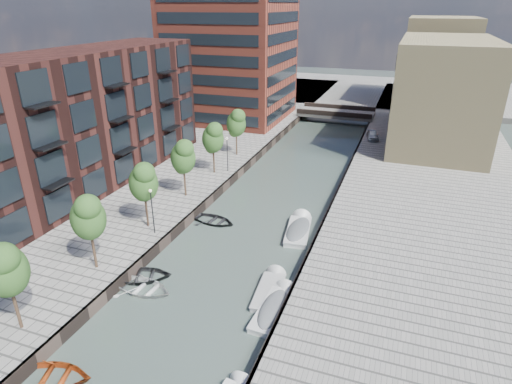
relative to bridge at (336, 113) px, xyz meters
The scene contains 27 objects.
water 32.03m from the bridge, 90.00° to the right, with size 300.00×300.00×0.00m, color #38473F.
quay_left 48.17m from the bridge, 138.37° to the right, with size 60.00×140.00×1.00m, color gray.
quay_right 35.79m from the bridge, 63.43° to the right, with size 20.00×140.00×1.00m, color gray.
quay_wall_left 32.59m from the bridge, 100.79° to the right, with size 0.25×140.00×1.00m, color #332823.
quay_wall_right 32.59m from the bridge, 79.21° to the right, with size 0.25×140.00×1.00m, color #332823.
far_closure 28.01m from the bridge, 90.00° to the left, with size 80.00×40.00×1.00m, color gray.
apartment_block 46.99m from the bridge, 115.46° to the right, with size 8.00×38.00×14.00m, color black.
tower 23.48m from the bridge, 157.62° to the right, with size 18.00×18.00×30.00m, color brown.
tan_block_near 19.99m from the bridge, 32.01° to the right, with size 12.00×25.00×14.00m, color tan.
tan_block_far 23.87m from the bridge, 45.00° to the left, with size 12.00×20.00×16.00m, color tan.
bridge is the anchor object (origin of this frame).
tree_1 61.71m from the bridge, 97.93° to the right, with size 2.50×2.50×5.95m.
tree_2 54.81m from the bridge, 98.95° to the right, with size 2.50×2.50×5.95m.
tree_3 47.92m from the bridge, 100.25° to the right, with size 2.50×2.50×5.95m.
tree_4 41.08m from the bridge, 102.00° to the right, with size 2.50×2.50×5.95m.
tree_5 34.30m from the bridge, 104.44° to the right, with size 2.50×2.50×5.95m.
tree_6 27.63m from the bridge, 108.10° to the right, with size 2.50×2.50×5.95m.
lamp_1 48.58m from the bridge, 98.53° to the right, with size 0.24×0.24×4.12m.
lamp_2 32.87m from the bridge, 102.68° to the right, with size 0.24×0.24×4.12m.
sloop_1 53.28m from the bridge, 95.76° to the right, with size 3.30×4.63×0.96m, color black.
sloop_2 63.21m from the bridge, 94.19° to the right, with size 3.38×4.74×0.98m, color #943510.
sloop_3 54.41m from the bridge, 94.64° to the right, with size 3.28×4.60×0.95m, color silver.
sloop_4 42.98m from the bridge, 95.35° to the right, with size 3.01×4.22×0.87m, color black.
motorboat_1 53.26m from the bridge, 84.24° to the right, with size 2.04×5.31×1.75m.
motorboat_2 51.14m from the bridge, 85.14° to the right, with size 2.09×4.97×1.61m.
motorboat_4 41.91m from the bridge, 84.46° to the right, with size 2.76×5.97×1.92m.
car 14.86m from the bridge, 59.25° to the right, with size 1.54×3.84×1.31m, color silver.
Camera 1 is at (12.07, -3.56, 19.19)m, focal length 30.00 mm.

